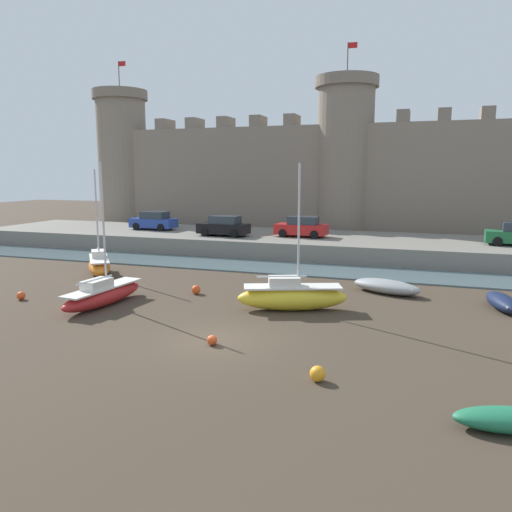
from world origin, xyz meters
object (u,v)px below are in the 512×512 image
Objects in this scene: sailboat_foreground_right at (99,265)px; rowboat_midflat_left at (386,286)px; mooring_buoy_near_shore at (21,296)px; car_quay_west at (224,226)px; sailboat_foreground_left at (292,296)px; mooring_buoy_off_centre at (212,340)px; car_quay_centre_east at (154,221)px; rowboat_near_channel_left at (502,302)px; mooring_buoy_mid_mud at (196,290)px; car_quay_east at (302,227)px; mooring_buoy_near_channel at (318,374)px; sailboat_midflat_centre at (103,294)px.

rowboat_midflat_left is at bearing 2.10° from sailboat_foreground_right.
car_quay_west is at bearing 77.20° from mooring_buoy_near_shore.
sailboat_foreground_left is 5.89m from mooring_buoy_off_centre.
sailboat_foreground_left reaches higher than car_quay_centre_east.
mooring_buoy_mid_mud is at bearing -173.00° from rowboat_near_channel_left.
car_quay_west and car_quay_east have the same top height.
rowboat_midflat_left reaches higher than mooring_buoy_near_channel.
rowboat_near_channel_left is 8.55× the size of mooring_buoy_off_centre.
sailboat_midflat_centre is at bearing -132.89° from mooring_buoy_mid_mud.
sailboat_midflat_centre reaches higher than mooring_buoy_near_channel.
mooring_buoy_mid_mud is at bearing 133.02° from mooring_buoy_near_channel.
rowboat_near_channel_left is 12.68m from mooring_buoy_near_channel.
mooring_buoy_near_channel is (-1.15, -12.44, -0.14)m from rowboat_midflat_left.
rowboat_midflat_left is 24.47m from car_quay_centre_east.
car_quay_centre_east is at bearing 100.55° from mooring_buoy_near_shore.
car_quay_centre_east is at bearing 164.29° from car_quay_west.
mooring_buoy_near_channel reaches higher than mooring_buoy_near_shore.
sailboat_foreground_right is 15.96m from car_quay_east.
mooring_buoy_off_centre is (11.91, -3.10, -0.02)m from mooring_buoy_near_shore.
rowboat_near_channel_left is 0.79× the size of car_quay_west.
sailboat_foreground_right is 1.58× the size of car_quay_east.
sailboat_foreground_left is at bearing -16.97° from sailboat_foreground_right.
mooring_buoy_near_shore is 0.10× the size of car_quay_centre_east.
mooring_buoy_near_shore is at bearing -102.80° from car_quay_west.
sailboat_foreground_right is (-4.77, 6.31, 0.07)m from sailboat_midflat_centre.
mooring_buoy_near_shore is at bearing 165.39° from mooring_buoy_off_centre.
mooring_buoy_off_centre is at bearing -25.72° from sailboat_midflat_centre.
mooring_buoy_mid_mud reaches higher than mooring_buoy_off_centre.
car_quay_west is (-7.94, 20.56, 1.93)m from mooring_buoy_off_centre.
sailboat_foreground_right is at bearing -177.90° from rowboat_midflat_left.
rowboat_midflat_left is 18.96m from mooring_buoy_near_shore.
sailboat_foreground_right reaches higher than mooring_buoy_near_channel.
rowboat_near_channel_left is at bearing 14.18° from mooring_buoy_near_shore.
mooring_buoy_mid_mud is (3.28, 3.53, -0.33)m from sailboat_midflat_centre.
sailboat_foreground_right is at bearing -74.81° from car_quay_centre_east.
sailboat_foreground_left reaches higher than mooring_buoy_near_shore.
mooring_buoy_near_channel is (2.81, -7.62, -0.43)m from sailboat_foreground_left.
car_quay_east is (2.14, 14.97, 1.88)m from mooring_buoy_mid_mud.
car_quay_east is (5.42, 18.50, 1.56)m from sailboat_midflat_centre.
sailboat_midflat_centre reaches higher than rowboat_midflat_left.
sailboat_foreground_left is 24.24m from car_quay_centre_east.
mooring_buoy_near_shore is 21.49m from car_quay_east.
sailboat_midflat_centre reaches higher than sailboat_foreground_left.
rowboat_near_channel_left is 0.79× the size of car_quay_centre_east.
rowboat_near_channel_left reaches higher than mooring_buoy_mid_mud.
mooring_buoy_near_shore is 18.00m from car_quay_west.
rowboat_midflat_left is 6.24m from sailboat_foreground_left.
mooring_buoy_mid_mud is 0.11× the size of car_quay_centre_east.
sailboat_midflat_centre is at bearing -163.60° from rowboat_near_channel_left.
rowboat_midflat_left is 8.13× the size of mooring_buoy_near_channel.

